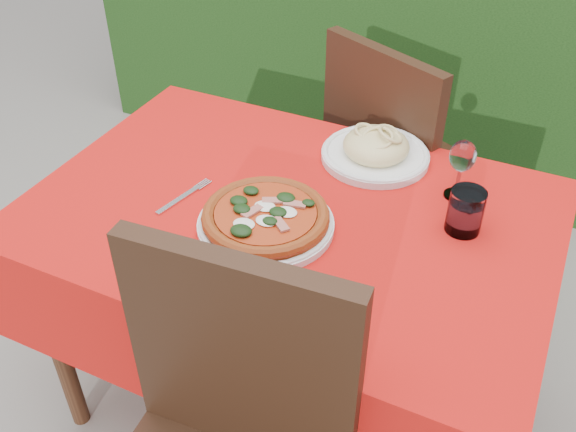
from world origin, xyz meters
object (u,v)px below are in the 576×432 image
at_px(pasta_plate, 376,150).
at_px(water_glass, 465,213).
at_px(fork, 178,200).
at_px(pizza_plate, 266,218).
at_px(chair_far, 397,162).
at_px(wine_glass, 462,158).

bearing_deg(pasta_plate, water_glass, -35.07).
xyz_separation_m(pasta_plate, fork, (-0.37, -0.39, -0.03)).
bearing_deg(fork, pizza_plate, 12.35).
xyz_separation_m(chair_far, fork, (-0.36, -0.69, 0.20)).
relative_size(water_glass, fork, 0.56).
bearing_deg(water_glass, fork, -163.90).
distance_m(pizza_plate, pasta_plate, 0.41).
height_order(chair_far, water_glass, chair_far).
distance_m(pasta_plate, water_glass, 0.35).
relative_size(pasta_plate, wine_glass, 1.82).
distance_m(pasta_plate, fork, 0.54).
height_order(water_glass, wine_glass, wine_glass).
relative_size(pizza_plate, wine_glass, 2.01).
bearing_deg(pizza_plate, water_glass, 24.64).
xyz_separation_m(wine_glass, fork, (-0.61, -0.31, -0.11)).
relative_size(wine_glass, fork, 0.82).
xyz_separation_m(chair_far, pasta_plate, (0.01, -0.31, 0.22)).
height_order(pizza_plate, water_glass, water_glass).
relative_size(pasta_plate, water_glass, 2.70).
bearing_deg(chair_far, water_glass, 145.20).
height_order(chair_far, pizza_plate, chair_far).
bearing_deg(pizza_plate, wine_glass, 40.49).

